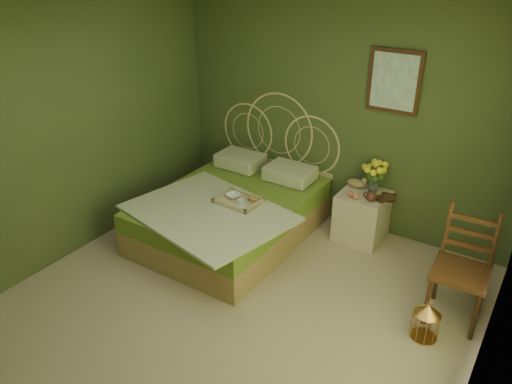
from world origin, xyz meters
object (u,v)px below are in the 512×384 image
Objects in this scene: bed at (234,209)px; chair at (465,260)px; nightstand at (363,210)px; birdcage at (426,322)px.

bed is 2.20× the size of chair.
nightstand is 1.44m from chair.
chair reaches higher than birdcage.
birdcage is at bearing -12.39° from bed.
bed is at bearing 167.61° from birdcage.
nightstand is 0.95× the size of chair.
bed is 1.44m from nightstand.
nightstand is at bearing 145.36° from chair.
chair is 0.63m from birdcage.
bed is at bearing -150.67° from nightstand.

